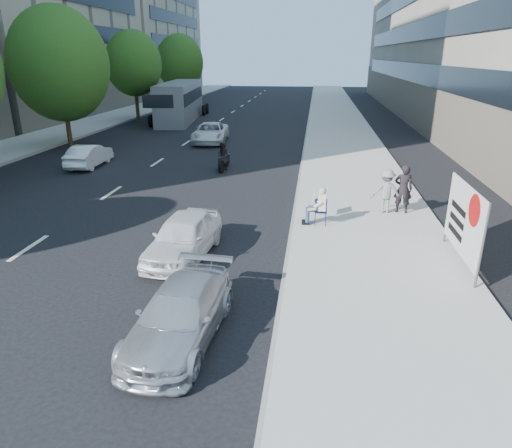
# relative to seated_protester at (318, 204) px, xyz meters

# --- Properties ---
(ground) EXTENTS (160.00, 160.00, 0.00)m
(ground) POSITION_rel_seated_protester_xyz_m (-2.29, -4.88, -0.87)
(ground) COLOR black
(ground) RESTS_ON ground
(near_sidewalk) EXTENTS (5.00, 120.00, 0.15)m
(near_sidewalk) POSITION_rel_seated_protester_xyz_m (1.71, 15.12, -0.80)
(near_sidewalk) COLOR #B0ACA5
(near_sidewalk) RESTS_ON ground
(far_sidewalk) EXTENTS (4.50, 120.00, 0.15)m
(far_sidewalk) POSITION_rel_seated_protester_xyz_m (-19.04, 15.12, -0.80)
(far_sidewalk) COLOR #B0ACA5
(far_sidewalk) RESTS_ON ground
(tree_far_c) EXTENTS (6.00, 6.00, 8.47)m
(tree_far_c) POSITION_rel_seated_protester_xyz_m (-15.99, 13.12, 4.15)
(tree_far_c) COLOR #382616
(tree_far_c) RESTS_ON ground
(tree_far_d) EXTENTS (4.80, 4.80, 7.65)m
(tree_far_d) POSITION_rel_seated_protester_xyz_m (-15.99, 25.12, 4.01)
(tree_far_d) COLOR #382616
(tree_far_d) RESTS_ON ground
(tree_far_e) EXTENTS (5.40, 5.40, 7.89)m
(tree_far_e) POSITION_rel_seated_protester_xyz_m (-15.99, 39.12, 3.91)
(tree_far_e) COLOR #382616
(tree_far_e) RESTS_ON ground
(seated_protester) EXTENTS (0.83, 1.12, 1.31)m
(seated_protester) POSITION_rel_seated_protester_xyz_m (0.00, 0.00, 0.00)
(seated_protester) COLOR navy
(seated_protester) RESTS_ON near_sidewalk
(jogger) EXTENTS (1.06, 0.64, 1.61)m
(jogger) POSITION_rel_seated_protester_xyz_m (2.45, 1.56, 0.08)
(jogger) COLOR gray
(jogger) RESTS_ON near_sidewalk
(pedestrian_woman) EXTENTS (0.70, 0.50, 1.78)m
(pedestrian_woman) POSITION_rel_seated_protester_xyz_m (3.05, 1.64, 0.16)
(pedestrian_woman) COLOR black
(pedestrian_woman) RESTS_ON near_sidewalk
(protest_banner) EXTENTS (0.08, 3.06, 2.20)m
(protest_banner) POSITION_rel_seated_protester_xyz_m (3.89, -2.60, 0.53)
(protest_banner) COLOR #4C4C4C
(protest_banner) RESTS_ON near_sidewalk
(parked_sedan) EXTENTS (1.82, 3.95, 1.12)m
(parked_sedan) POSITION_rel_seated_protester_xyz_m (-2.79, -6.88, -0.31)
(parked_sedan) COLOR #AEB1B6
(parked_sedan) RESTS_ON ground
(white_sedan_near) EXTENTS (1.78, 3.83, 1.27)m
(white_sedan_near) POSITION_rel_seated_protester_xyz_m (-3.85, -2.88, -0.24)
(white_sedan_near) COLOR white
(white_sedan_near) RESTS_ON ground
(white_sedan_mid) EXTENTS (1.37, 3.59, 1.17)m
(white_sedan_mid) POSITION_rel_seated_protester_xyz_m (-12.02, 7.76, -0.29)
(white_sedan_mid) COLOR silver
(white_sedan_mid) RESTS_ON ground
(white_sedan_far) EXTENTS (2.57, 4.83, 1.29)m
(white_sedan_far) POSITION_rel_seated_protester_xyz_m (-7.20, 15.53, -0.23)
(white_sedan_far) COLOR silver
(white_sedan_far) RESTS_ON ground
(motorcycle) EXTENTS (0.75, 2.05, 1.42)m
(motorcycle) POSITION_rel_seated_protester_xyz_m (-4.79, 7.87, -0.24)
(motorcycle) COLOR black
(motorcycle) RESTS_ON ground
(bus) EXTENTS (4.01, 12.30, 3.30)m
(bus) POSITION_rel_seated_protester_xyz_m (-12.34, 26.21, 0.76)
(bus) COLOR slate
(bus) RESTS_ON ground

